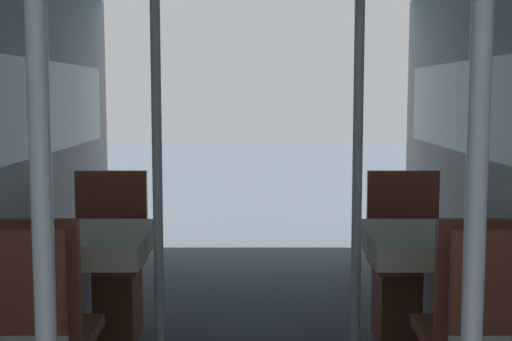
{
  "coord_description": "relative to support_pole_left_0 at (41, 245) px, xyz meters",
  "views": [
    {
      "loc": [
        -0.01,
        -0.91,
        1.42
      ],
      "look_at": [
        0.0,
        2.63,
        1.03
      ],
      "focal_mm": 50.0,
      "sensor_mm": 36.0,
      "label": 1
    }
  ],
  "objects": [
    {
      "name": "chair_right_far_1",
      "position": [
        1.34,
        2.46,
        -0.78
      ],
      "size": [
        0.42,
        0.42,
        0.96
      ],
      "rotation": [
        0.0,
        0.0,
        3.14
      ],
      "color": "brown",
      "rests_on": "ground_plane"
    },
    {
      "name": "dining_table_right_1",
      "position": [
        1.34,
        1.82,
        -0.44
      ],
      "size": [
        0.69,
        0.69,
        0.76
      ],
      "color": "#4C4C51",
      "rests_on": "ground_plane"
    },
    {
      "name": "support_pole_left_0",
      "position": [
        0.0,
        0.0,
        0.0
      ],
      "size": [
        0.05,
        0.05,
        2.17
      ],
      "color": "silver",
      "rests_on": "ground_plane"
    },
    {
      "name": "chair_left_far_1",
      "position": [
        -0.39,
        2.46,
        -0.78
      ],
      "size": [
        0.42,
        0.42,
        0.96
      ],
      "rotation": [
        0.0,
        0.0,
        3.14
      ],
      "color": "brown",
      "rests_on": "ground_plane"
    },
    {
      "name": "support_pole_right_1",
      "position": [
        0.95,
        1.82,
        0.0
      ],
      "size": [
        0.05,
        0.05,
        2.17
      ],
      "color": "silver",
      "rests_on": "ground_plane"
    },
    {
      "name": "support_pole_right_0",
      "position": [
        0.95,
        0.0,
        0.0
      ],
      "size": [
        0.05,
        0.05,
        2.17
      ],
      "color": "silver",
      "rests_on": "ground_plane"
    },
    {
      "name": "dining_table_left_1",
      "position": [
        -0.39,
        1.82,
        -0.44
      ],
      "size": [
        0.69,
        0.69,
        0.76
      ],
      "color": "#4C4C51",
      "rests_on": "ground_plane"
    },
    {
      "name": "support_pole_left_1",
      "position": [
        0.0,
        1.82,
        0.0
      ],
      "size": [
        0.05,
        0.05,
        2.17
      ],
      "color": "silver",
      "rests_on": "ground_plane"
    }
  ]
}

